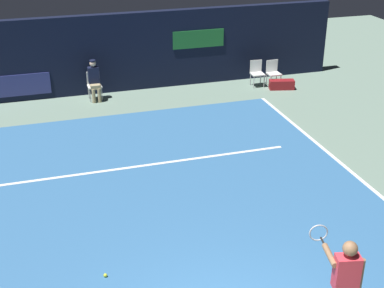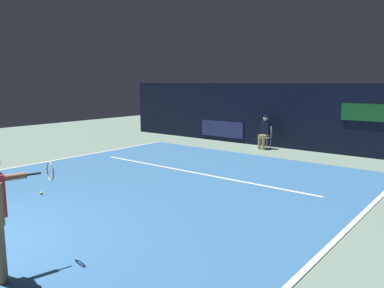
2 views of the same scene
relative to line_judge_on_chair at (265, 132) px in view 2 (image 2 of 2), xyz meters
The scene contains 8 objects.
ground_plane 6.97m from the line_judge_on_chair, 86.61° to the right, with size 31.27×31.27×0.00m, color slate.
court_surface 6.97m from the line_judge_on_chair, 86.61° to the right, with size 9.74×10.87×0.01m, color #336699.
line_sideline_left 8.70m from the line_judge_on_chair, 52.93° to the right, with size 0.10×10.87×0.01m, color white.
line_sideline_right 8.24m from the line_judge_on_chair, 122.51° to the right, with size 0.10×10.87×0.01m, color white.
line_service 5.08m from the line_judge_on_chair, 85.33° to the right, with size 7.60×0.10×0.01m, color white.
back_wall 1.03m from the line_judge_on_chair, 60.41° to the left, with size 16.31×0.33×2.60m.
line_judge_on_chair is the anchor object (origin of this frame).
tennis_ball 9.09m from the line_judge_on_chair, 96.87° to the right, with size 0.07×0.07×0.07m, color #CCE033.
Camera 2 is at (6.70, -2.14, 2.65)m, focal length 35.36 mm.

